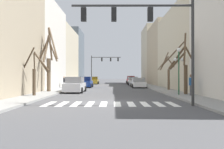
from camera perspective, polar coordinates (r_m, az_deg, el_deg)
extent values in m
plane|color=#4C4C4F|center=(15.17, -0.37, -7.34)|extent=(240.00, 240.00, 0.00)
cube|color=gray|center=(16.58, -23.63, -6.46)|extent=(2.39, 90.00, 0.15)
cube|color=gray|center=(16.42, 23.13, -6.52)|extent=(2.39, 90.00, 0.15)
cube|color=beige|center=(32.67, -19.26, 6.93)|extent=(6.00, 11.05, 11.95)
cube|color=#BCB299|center=(44.12, -13.97, 4.39)|extent=(6.00, 13.10, 10.96)
cube|color=#515B66|center=(55.31, -11.02, 4.51)|extent=(6.00, 9.75, 13.05)
cube|color=#BCB299|center=(31.28, 20.13, 6.14)|extent=(6.00, 15.43, 10.74)
cube|color=tan|center=(44.38, 14.13, 4.92)|extent=(6.00, 11.92, 11.83)
cube|color=#BCB299|center=(55.16, 11.40, 4.87)|extent=(6.00, 10.08, 13.72)
cube|color=white|center=(15.03, -16.17, -7.38)|extent=(0.45, 2.60, 0.01)
cube|color=white|center=(14.80, -12.80, -7.49)|extent=(0.45, 2.60, 0.01)
cube|color=white|center=(14.63, -9.33, -7.59)|extent=(0.45, 2.60, 0.01)
cube|color=white|center=(14.50, -5.80, -7.65)|extent=(0.45, 2.60, 0.01)
cube|color=white|center=(14.44, -2.21, -7.69)|extent=(0.45, 2.60, 0.01)
cube|color=white|center=(14.42, 1.40, -7.69)|extent=(0.45, 2.60, 0.01)
cube|color=white|center=(14.47, 4.99, -7.67)|extent=(0.45, 2.60, 0.01)
cube|color=white|center=(14.57, 8.56, -7.62)|extent=(0.45, 2.60, 0.01)
cube|color=white|center=(14.72, 12.06, -7.54)|extent=(0.45, 2.60, 0.01)
cube|color=white|center=(14.93, 15.47, -7.43)|extent=(0.45, 2.60, 0.01)
cylinder|color=#2D2D2D|center=(14.31, 20.34, 5.45)|extent=(0.18, 0.18, 6.57)
cylinder|color=#2D2D2D|center=(14.11, 5.26, 17.51)|extent=(7.44, 0.14, 0.14)
cube|color=black|center=(14.08, 9.95, 15.21)|extent=(0.32, 0.28, 0.84)
cube|color=black|center=(13.90, 0.50, 15.41)|extent=(0.32, 0.28, 0.84)
cube|color=black|center=(14.02, -7.41, 15.28)|extent=(0.32, 0.28, 0.84)
cylinder|color=#2D2D2D|center=(52.43, -5.38, 1.29)|extent=(0.18, 0.18, 6.69)
cylinder|color=#2D2D2D|center=(52.37, -1.51, 4.52)|extent=(7.07, 0.14, 0.14)
cube|color=black|center=(52.37, -2.67, 3.92)|extent=(0.32, 0.28, 0.84)
cube|color=black|center=(52.30, -0.35, 3.92)|extent=(0.32, 0.28, 0.84)
cube|color=black|center=(52.30, 1.59, 3.92)|extent=(0.32, 0.28, 0.84)
cylinder|color=#1E4C2D|center=(20.60, 17.05, 0.33)|extent=(0.12, 0.12, 3.87)
sphere|color=white|center=(20.73, 17.04, 6.19)|extent=(0.36, 0.36, 0.36)
sphere|color=white|center=(20.56, 16.19, 3.79)|extent=(0.31, 0.31, 0.31)
sphere|color=white|center=(20.75, 17.89, 3.76)|extent=(0.31, 0.31, 0.31)
cube|color=white|center=(34.54, 6.86, -2.50)|extent=(1.93, 4.77, 0.75)
cube|color=gray|center=(34.52, 6.86, -1.37)|extent=(1.78, 2.48, 0.61)
cylinder|color=black|center=(35.93, 5.03, -2.78)|extent=(0.22, 0.64, 0.64)
cylinder|color=black|center=(36.14, 8.15, -2.77)|extent=(0.22, 0.64, 0.64)
cylinder|color=black|center=(32.98, 5.45, -3.00)|extent=(0.22, 0.64, 0.64)
cylinder|color=black|center=(33.21, 8.85, -2.98)|extent=(0.22, 0.64, 0.64)
cube|color=silver|center=(24.78, -9.65, -3.22)|extent=(1.89, 4.58, 0.85)
cube|color=slate|center=(24.75, -9.65, -1.43)|extent=(1.74, 2.38, 0.70)
cylinder|color=black|center=(26.37, -11.18, -3.66)|extent=(0.22, 0.64, 0.64)
cylinder|color=black|center=(26.05, -7.01, -3.71)|extent=(0.22, 0.64, 0.64)
cylinder|color=black|center=(23.60, -12.57, -4.05)|extent=(0.22, 0.64, 0.64)
cylinder|color=black|center=(23.24, -7.91, -4.11)|extent=(0.22, 0.64, 0.64)
cube|color=navy|center=(34.90, -6.80, -2.39)|extent=(1.79, 4.37, 0.85)
cube|color=#0E1C46|center=(34.88, -6.80, -1.12)|extent=(1.65, 2.27, 0.70)
cylinder|color=black|center=(36.37, -7.97, -2.75)|extent=(0.22, 0.64, 0.64)
cylinder|color=black|center=(36.15, -5.10, -2.77)|extent=(0.22, 0.64, 0.64)
cylinder|color=black|center=(33.70, -8.64, -2.94)|extent=(0.22, 0.64, 0.64)
cylinder|color=black|center=(33.46, -5.54, -2.96)|extent=(0.22, 0.64, 0.64)
cube|color=#A38423|center=(48.91, -4.73, -1.82)|extent=(1.81, 4.32, 0.82)
cube|color=#594813|center=(48.90, -4.73, -0.94)|extent=(1.66, 2.25, 0.67)
cylinder|color=black|center=(50.34, -5.64, -2.08)|extent=(0.22, 0.64, 0.64)
cylinder|color=black|center=(50.18, -3.54, -2.09)|extent=(0.22, 0.64, 0.64)
cylinder|color=black|center=(47.68, -5.98, -2.18)|extent=(0.22, 0.64, 0.64)
cylinder|color=black|center=(47.51, -3.77, -2.19)|extent=(0.22, 0.64, 0.64)
cube|color=silver|center=(44.21, 5.50, -1.99)|extent=(1.84, 4.67, 0.81)
cube|color=slate|center=(44.19, 5.50, -1.03)|extent=(1.69, 2.43, 0.67)
cylinder|color=black|center=(45.59, 4.16, -2.27)|extent=(0.22, 0.64, 0.64)
cylinder|color=black|center=(45.75, 6.51, -2.26)|extent=(0.22, 0.64, 0.64)
cylinder|color=black|center=(42.70, 4.42, -2.40)|extent=(0.22, 0.64, 0.64)
cylinder|color=black|center=(42.87, 6.92, -2.39)|extent=(0.22, 0.64, 0.64)
cube|color=red|center=(50.65, 4.91, -1.72)|extent=(1.74, 4.36, 0.91)
cube|color=maroon|center=(50.63, 4.91, -0.79)|extent=(1.60, 2.27, 0.74)
cylinder|color=black|center=(51.94, 3.82, -2.03)|extent=(0.22, 0.64, 0.64)
cylinder|color=black|center=(52.08, 5.76, -2.03)|extent=(0.22, 0.64, 0.64)
cylinder|color=black|center=(49.25, 4.00, -2.12)|extent=(0.22, 0.64, 0.64)
cylinder|color=black|center=(49.39, 6.06, -2.12)|extent=(0.22, 0.64, 0.64)
cylinder|color=#4C4C51|center=(32.86, -12.39, -2.63)|extent=(0.11, 0.11, 0.77)
cylinder|color=#4C4C51|center=(32.59, -12.45, -2.65)|extent=(0.11, 0.11, 0.77)
cube|color=black|center=(32.70, -12.42, -1.43)|extent=(0.25, 0.40, 0.61)
sphere|color=tan|center=(32.70, -12.42, -0.65)|extent=(0.22, 0.22, 0.22)
cylinder|color=black|center=(32.92, -12.37, -1.49)|extent=(0.11, 0.27, 0.59)
cylinder|color=black|center=(32.49, -12.46, -1.51)|extent=(0.11, 0.27, 0.59)
cylinder|color=#4C4C51|center=(20.26, 20.13, -3.90)|extent=(0.13, 0.13, 0.87)
cylinder|color=#4C4C51|center=(19.97, 19.80, -3.95)|extent=(0.13, 0.13, 0.87)
cube|color=#235693|center=(20.08, 19.96, -1.72)|extent=(0.46, 0.48, 0.68)
sphere|color=brown|center=(20.08, 19.96, -0.29)|extent=(0.24, 0.24, 0.24)
cylinder|color=#235693|center=(20.31, 20.22, -1.83)|extent=(0.27, 0.29, 0.66)
cylinder|color=#235693|center=(19.86, 19.70, -1.86)|extent=(0.27, 0.29, 0.66)
cylinder|color=#473828|center=(20.13, -19.68, -1.91)|extent=(0.27, 0.27, 2.28)
cylinder|color=#473828|center=(20.63, -19.64, 3.20)|extent=(0.39, 1.00, 1.49)
cylinder|color=#473828|center=(19.68, -17.94, 3.17)|extent=(1.54, 0.68, 1.67)
cylinder|color=#473828|center=(20.05, -17.90, 2.97)|extent=(1.32, 0.33, 1.80)
cylinder|color=#473828|center=(20.30, -18.08, 3.17)|extent=(1.05, 0.78, 1.81)
cylinder|color=#473828|center=(20.56, -21.00, 3.84)|extent=(1.27, 0.54, 2.03)
cylinder|color=brown|center=(21.42, 18.69, -1.25)|extent=(0.33, 0.33, 2.70)
cylinder|color=brown|center=(20.98, 18.49, 6.41)|extent=(0.65, 1.24, 3.08)
cylinder|color=brown|center=(21.88, 20.06, 4.01)|extent=(1.38, 0.58, 2.16)
cylinder|color=brown|center=(21.75, 16.59, 4.22)|extent=(1.46, 1.18, 2.26)
cylinder|color=brown|center=(21.54, 16.77, 3.47)|extent=(1.45, 0.78, 1.72)
cylinder|color=brown|center=(21.38, 15.85, 5.43)|extent=(2.19, 0.47, 2.42)
cylinder|color=brown|center=(27.61, 14.57, -1.27)|extent=(0.29, 0.29, 2.50)
cylinder|color=brown|center=(27.67, 13.23, 2.92)|extent=(1.33, 0.47, 1.71)
cylinder|color=brown|center=(28.14, 13.49, 3.37)|extent=(0.87, 1.30, 2.24)
cylinder|color=brown|center=(28.17, 13.46, 2.87)|extent=(0.85, 1.41, 1.80)
cylinder|color=brown|center=(27.98, 15.78, 2.16)|extent=(1.42, 0.53, 1.62)
cylinder|color=brown|center=(24.95, -16.19, -0.09)|extent=(0.41, 0.41, 3.61)
cylinder|color=brown|center=(24.85, -17.31, 6.47)|extent=(0.96, 1.04, 2.60)
cylinder|color=brown|center=(24.32, -15.13, 7.96)|extent=(1.47, 1.66, 3.62)
cylinder|color=brown|center=(24.51, -16.78, 6.60)|extent=(0.35, 1.54, 3.05)
cylinder|color=brown|center=(24.93, -15.16, 6.05)|extent=(1.11, 0.29, 2.42)
cylinder|color=brown|center=(26.26, -15.81, 7.55)|extent=(0.47, 2.30, 3.55)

